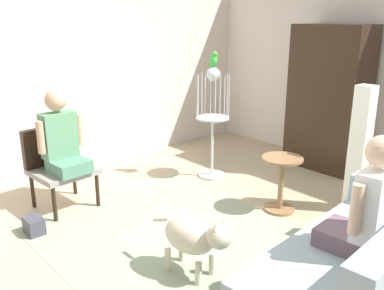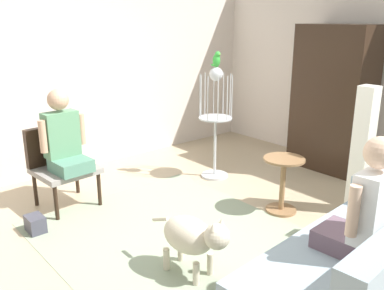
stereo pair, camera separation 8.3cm
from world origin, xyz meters
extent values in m
plane|color=tan|center=(0.00, 0.00, 0.00)|extent=(7.64, 7.64, 0.00)
cube|color=silver|center=(0.00, 3.24, 1.37)|extent=(5.93, 0.12, 2.74)
cube|color=silver|center=(-2.73, 0.30, 1.37)|extent=(0.12, 6.97, 2.74)
cube|color=gray|center=(-0.13, -0.10, 0.00)|extent=(2.80, 2.25, 0.01)
cube|color=#8EA0AD|center=(1.44, 0.32, 0.22)|extent=(1.07, 2.07, 0.43)
cube|color=tan|center=(1.72, -0.17, 0.57)|extent=(0.12, 0.33, 0.28)
cylinder|color=black|center=(-1.36, -0.29, 0.20)|extent=(0.04, 0.04, 0.40)
cylinder|color=black|center=(-1.32, -0.82, 0.20)|extent=(0.04, 0.04, 0.40)
cylinder|color=black|center=(-1.86, -0.32, 0.20)|extent=(0.04, 0.04, 0.40)
cylinder|color=black|center=(-1.83, -0.85, 0.20)|extent=(0.04, 0.04, 0.40)
cube|color=gray|center=(-1.59, -0.57, 0.43)|extent=(0.64, 0.67, 0.06)
cube|color=black|center=(-1.85, -0.59, 0.68)|extent=(0.12, 0.63, 0.44)
cube|color=#664F5D|center=(1.34, 0.31, 0.50)|extent=(0.42, 0.39, 0.14)
cube|color=white|center=(1.50, 0.32, 0.83)|extent=(0.20, 0.37, 0.51)
sphere|color=#DDB293|center=(1.50, 0.32, 1.22)|extent=(0.22, 0.22, 0.22)
cylinder|color=#DDB293|center=(1.48, 0.10, 0.86)|extent=(0.08, 0.08, 0.36)
cylinder|color=#DDB293|center=(1.45, 0.54, 0.86)|extent=(0.08, 0.08, 0.36)
cube|color=#4E7E6A|center=(-1.45, -0.56, 0.53)|extent=(0.42, 0.40, 0.14)
cube|color=#598C66|center=(-1.61, -0.57, 0.85)|extent=(0.20, 0.39, 0.50)
sphere|color=tan|center=(-1.61, -0.57, 1.23)|extent=(0.23, 0.23, 0.23)
cylinder|color=tan|center=(-1.59, -0.34, 0.87)|extent=(0.08, 0.08, 0.35)
cylinder|color=tan|center=(-1.56, -0.79, 0.87)|extent=(0.08, 0.08, 0.35)
cylinder|color=olive|center=(0.10, 1.18, 0.61)|extent=(0.45, 0.45, 0.02)
cylinder|color=olive|center=(0.10, 1.18, 0.30)|extent=(0.06, 0.06, 0.60)
cylinder|color=olive|center=(0.10, 1.18, 0.01)|extent=(0.34, 0.34, 0.03)
ellipsoid|color=beige|center=(0.32, -0.37, 0.35)|extent=(0.52, 0.38, 0.31)
sphere|color=beige|center=(0.62, -0.32, 0.45)|extent=(0.21, 0.21, 0.21)
cone|color=beige|center=(0.61, -0.27, 0.55)|extent=(0.06, 0.06, 0.06)
cone|color=beige|center=(0.63, -0.37, 0.55)|extent=(0.06, 0.06, 0.06)
cylinder|color=beige|center=(0.01, -0.42, 0.39)|extent=(0.18, 0.07, 0.10)
cylinder|color=beige|center=(0.47, -0.25, 0.10)|extent=(0.06, 0.06, 0.20)
cylinder|color=beige|center=(0.50, -0.43, 0.10)|extent=(0.06, 0.06, 0.20)
cylinder|color=beige|center=(0.14, -0.30, 0.10)|extent=(0.06, 0.06, 0.20)
cylinder|color=beige|center=(0.17, -0.48, 0.10)|extent=(0.06, 0.06, 0.20)
cylinder|color=silver|center=(-1.17, 1.35, 0.01)|extent=(0.36, 0.36, 0.03)
cylinder|color=silver|center=(-1.17, 1.35, 0.40)|extent=(0.04, 0.04, 0.81)
cylinder|color=silver|center=(-1.17, 1.35, 0.82)|extent=(0.44, 0.44, 0.02)
cylinder|color=silver|center=(-0.96, 1.35, 1.11)|extent=(0.01, 0.01, 0.56)
cylinder|color=silver|center=(-1.00, 1.47, 1.11)|extent=(0.01, 0.01, 0.56)
cylinder|color=silver|center=(-1.10, 1.54, 1.11)|extent=(0.01, 0.01, 0.56)
cylinder|color=silver|center=(-1.23, 1.54, 1.11)|extent=(0.01, 0.01, 0.56)
cylinder|color=silver|center=(-1.33, 1.47, 1.11)|extent=(0.01, 0.01, 0.56)
cylinder|color=silver|center=(-1.37, 1.35, 1.11)|extent=(0.01, 0.01, 0.56)
cylinder|color=silver|center=(-1.33, 1.22, 1.11)|extent=(0.01, 0.01, 0.56)
cylinder|color=silver|center=(-1.23, 1.15, 1.11)|extent=(0.01, 0.01, 0.56)
cylinder|color=silver|center=(-1.10, 1.15, 1.11)|extent=(0.01, 0.01, 0.56)
cylinder|color=silver|center=(-1.00, 1.22, 1.11)|extent=(0.01, 0.01, 0.56)
sphere|color=silver|center=(-1.17, 1.35, 1.39)|extent=(0.18, 0.18, 0.18)
ellipsoid|color=green|center=(-1.16, 1.35, 1.56)|extent=(0.09, 0.10, 0.17)
sphere|color=green|center=(-1.14, 1.35, 1.64)|extent=(0.07, 0.07, 0.07)
cone|color=#D8BF4C|center=(-1.11, 1.35, 1.64)|extent=(0.03, 0.02, 0.02)
ellipsoid|color=green|center=(-1.20, 1.35, 1.50)|extent=(0.12, 0.03, 0.04)
cube|color=#4C4742|center=(0.63, 1.81, 0.03)|extent=(0.20, 0.20, 0.06)
cube|color=white|center=(0.63, 1.81, 0.73)|extent=(0.18, 0.18, 1.35)
cube|color=black|center=(-0.39, 2.83, 1.00)|extent=(1.02, 0.56, 1.99)
cube|color=#3F3F4C|center=(-1.21, -1.09, 0.09)|extent=(0.22, 0.16, 0.17)
camera|label=1|loc=(2.66, -2.42, 2.09)|focal=39.29mm
camera|label=2|loc=(2.71, -2.36, 2.09)|focal=39.29mm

